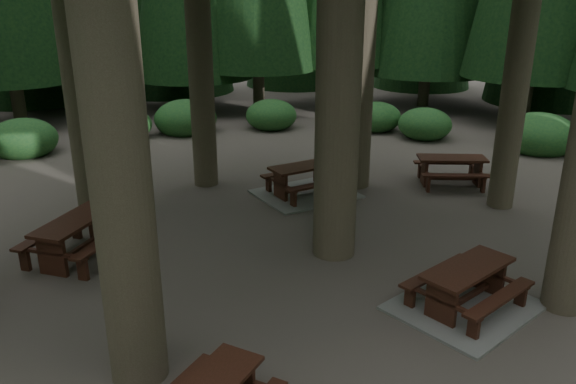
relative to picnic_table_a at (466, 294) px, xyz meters
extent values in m
plane|color=#4A433C|center=(-2.39, 2.25, -0.26)|extent=(80.00, 80.00, 0.00)
cube|color=gray|center=(0.00, 0.00, -0.23)|extent=(2.89, 2.75, 0.05)
cube|color=#321A0F|center=(0.00, 0.00, 0.48)|extent=(1.87, 1.48, 0.06)
cube|color=#321A0F|center=(-0.30, 0.51, 0.18)|extent=(1.65, 1.10, 0.05)
cube|color=#321A0F|center=(0.30, -0.51, 0.18)|extent=(1.65, 1.10, 0.05)
cube|color=#321A0F|center=(-0.61, -0.36, 0.10)|extent=(0.34, 0.51, 0.71)
cube|color=#321A0F|center=(-0.61, -0.36, 0.15)|extent=(0.78, 1.27, 0.06)
cube|color=#321A0F|center=(0.61, 0.36, 0.10)|extent=(0.34, 0.51, 0.71)
cube|color=#321A0F|center=(0.61, 0.36, 0.15)|extent=(0.78, 1.27, 0.06)
cube|color=#321A0F|center=(0.00, 0.00, -0.08)|extent=(1.31, 0.81, 0.08)
cube|color=#321A0F|center=(-6.56, 3.16, 0.54)|extent=(1.54, 2.03, 0.06)
cube|color=#321A0F|center=(-7.12, 3.45, 0.22)|extent=(1.12, 1.81, 0.05)
cube|color=#321A0F|center=(-6.00, 2.86, 0.22)|extent=(1.12, 1.81, 0.05)
cube|color=#321A0F|center=(-6.92, 2.48, 0.12)|extent=(0.55, 0.35, 0.76)
cube|color=#321A0F|center=(-6.92, 2.48, 0.19)|extent=(1.40, 0.79, 0.06)
cube|color=#321A0F|center=(-6.21, 3.83, 0.12)|extent=(0.55, 0.35, 0.76)
cube|color=#321A0F|center=(-6.21, 3.83, 0.19)|extent=(1.40, 0.79, 0.06)
cube|color=#321A0F|center=(-6.56, 3.16, -0.07)|extent=(0.82, 1.44, 0.08)
cube|color=gray|center=(-1.41, 5.87, -0.23)|extent=(2.90, 2.66, 0.05)
cube|color=#321A0F|center=(-1.41, 5.87, 0.52)|extent=(1.99, 1.32, 0.06)
cube|color=#321A0F|center=(-1.63, 6.45, 0.21)|extent=(1.83, 0.88, 0.05)
cube|color=#321A0F|center=(-1.20, 5.29, 0.21)|extent=(1.83, 0.88, 0.05)
cube|color=#321A0F|center=(-2.11, 5.61, 0.11)|extent=(0.27, 0.56, 0.74)
cube|color=#321A0F|center=(-2.11, 5.61, 0.18)|extent=(0.59, 1.43, 0.06)
cube|color=#321A0F|center=(-0.72, 6.12, 0.11)|extent=(0.27, 0.56, 0.74)
cube|color=#321A0F|center=(-0.72, 6.12, 0.18)|extent=(0.59, 1.43, 0.06)
cube|color=#321A0F|center=(-1.41, 5.87, -0.07)|extent=(1.48, 0.61, 0.08)
cube|color=#321A0F|center=(2.63, 5.95, 0.49)|extent=(1.89, 1.07, 0.06)
cube|color=#321A0F|center=(2.76, 6.53, 0.19)|extent=(1.79, 0.64, 0.05)
cube|color=#321A0F|center=(2.50, 5.37, 0.19)|extent=(1.79, 0.64, 0.05)
cube|color=#321A0F|center=(1.93, 6.11, 0.10)|extent=(0.20, 0.55, 0.71)
cube|color=#321A0F|center=(1.93, 6.11, 0.16)|extent=(0.40, 1.42, 0.06)
cube|color=#321A0F|center=(3.32, 5.79, 0.10)|extent=(0.20, 0.55, 0.71)
cube|color=#321A0F|center=(3.32, 5.79, 0.16)|extent=(0.40, 1.42, 0.06)
cube|color=#321A0F|center=(2.63, 5.95, -0.08)|extent=(1.47, 0.41, 0.08)
cube|color=#321A0F|center=(-3.92, -1.55, 0.06)|extent=(0.42, 0.35, 0.63)
cube|color=#321A0F|center=(-3.92, -1.55, 0.11)|extent=(1.05, 0.84, 0.05)
ellipsoid|color=#1E592B|center=(7.06, 8.70, 0.14)|extent=(2.42, 2.42, 1.49)
ellipsoid|color=#1E592B|center=(4.05, 10.94, 0.14)|extent=(1.90, 1.90, 1.17)
ellipsoid|color=#1E592B|center=(2.76, 12.41, 0.14)|extent=(1.84, 1.84, 1.13)
ellipsoid|color=#1E592B|center=(-1.09, 13.50, 0.14)|extent=(1.95, 1.95, 1.20)
ellipsoid|color=#1E592B|center=(-4.32, 13.45, 0.14)|extent=(2.31, 2.31, 1.42)
ellipsoid|color=#1E592B|center=(-6.48, 12.81, 0.14)|extent=(1.93, 1.93, 1.19)
ellipsoid|color=#1E592B|center=(-9.50, 11.31, 0.14)|extent=(2.15, 2.15, 1.32)
camera|label=1|loc=(-4.39, -7.44, 4.70)|focal=35.00mm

